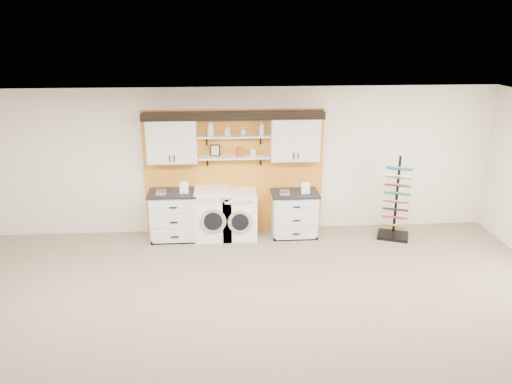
{
  "coord_description": "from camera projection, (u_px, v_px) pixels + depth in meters",
  "views": [
    {
      "loc": [
        -0.22,
        -5.18,
        3.91
      ],
      "look_at": [
        0.3,
        2.3,
        1.35
      ],
      "focal_mm": 35.0,
      "sensor_mm": 36.0,
      "label": 1
    }
  ],
  "objects": [
    {
      "name": "ceiling",
      "position": [
        243.0,
        133.0,
        5.27
      ],
      "size": [
        10.0,
        10.0,
        0.0
      ],
      "primitive_type": "plane",
      "rotation": [
        3.14,
        0.0,
        0.0
      ],
      "color": "white",
      "rests_on": "wall_back"
    },
    {
      "name": "crown_molding",
      "position": [
        234.0,
        114.0,
        9.02
      ],
      "size": [
        3.3,
        0.41,
        0.13
      ],
      "color": "black",
      "rests_on": "wall_back"
    },
    {
      "name": "wall_back",
      "position": [
        234.0,
        161.0,
        9.5
      ],
      "size": [
        10.0,
        0.0,
        10.0
      ],
      "primitive_type": "plane",
      "rotation": [
        1.57,
        0.0,
        0.0
      ],
      "color": "silver",
      "rests_on": "floor"
    },
    {
      "name": "dryer",
      "position": [
        239.0,
        214.0,
        9.47
      ],
      "size": [
        0.64,
        0.71,
        0.9
      ],
      "color": "white",
      "rests_on": "floor"
    },
    {
      "name": "accent_panel",
      "position": [
        234.0,
        172.0,
        9.53
      ],
      "size": [
        3.4,
        0.07,
        2.4
      ],
      "primitive_type": "cube",
      "color": "orange",
      "rests_on": "wall_back"
    },
    {
      "name": "floor",
      "position": [
        245.0,
        355.0,
        6.17
      ],
      "size": [
        10.0,
        10.0,
        0.0
      ],
      "primitive_type": "plane",
      "color": "#816A57",
      "rests_on": "ground"
    },
    {
      "name": "base_cabinet_left",
      "position": [
        175.0,
        215.0,
        9.38
      ],
      "size": [
        0.95,
        0.66,
        0.93
      ],
      "color": "silver",
      "rests_on": "floor"
    },
    {
      "name": "shelf_upper",
      "position": [
        234.0,
        136.0,
        9.14
      ],
      "size": [
        1.32,
        0.28,
        0.03
      ],
      "primitive_type": "cube",
      "color": "silver",
      "rests_on": "wall_back"
    },
    {
      "name": "sample_rack",
      "position": [
        395.0,
        212.0,
        9.44
      ],
      "size": [
        0.7,
        0.65,
        1.56
      ],
      "rotation": [
        0.0,
        0.0,
        -0.38
      ],
      "color": "black",
      "rests_on": "floor"
    },
    {
      "name": "soap_bottle_b",
      "position": [
        228.0,
        130.0,
        9.09
      ],
      "size": [
        0.11,
        0.11,
        0.2
      ],
      "primitive_type": "imported",
      "rotation": [
        0.0,
        0.0,
        -0.3
      ],
      "color": "silver",
      "rests_on": "shelf_upper"
    },
    {
      "name": "picture_frame",
      "position": [
        215.0,
        150.0,
        9.25
      ],
      "size": [
        0.18,
        0.02,
        0.22
      ],
      "color": "black",
      "rests_on": "shelf_lower"
    },
    {
      "name": "washer",
      "position": [
        213.0,
        214.0,
        9.43
      ],
      "size": [
        0.68,
        0.71,
        0.95
      ],
      "color": "white",
      "rests_on": "floor"
    },
    {
      "name": "base_cabinet_right",
      "position": [
        294.0,
        214.0,
        9.54
      ],
      "size": [
        0.89,
        0.66,
        0.87
      ],
      "color": "silver",
      "rests_on": "floor"
    },
    {
      "name": "upper_cabinet_left",
      "position": [
        172.0,
        140.0,
        9.07
      ],
      "size": [
        0.9,
        0.35,
        0.84
      ],
      "color": "silver",
      "rests_on": "wall_back"
    },
    {
      "name": "soap_bottle_c",
      "position": [
        243.0,
        131.0,
        9.12
      ],
      "size": [
        0.12,
        0.12,
        0.15
      ],
      "primitive_type": "imported",
      "rotation": [
        0.0,
        0.0,
        3.11
      ],
      "color": "silver",
      "rests_on": "shelf_upper"
    },
    {
      "name": "shelf_lower",
      "position": [
        234.0,
        157.0,
        9.27
      ],
      "size": [
        1.32,
        0.28,
        0.03
      ],
      "primitive_type": "cube",
      "color": "silver",
      "rests_on": "wall_back"
    },
    {
      "name": "soap_bottle_a",
      "position": [
        211.0,
        127.0,
        9.05
      ],
      "size": [
        0.17,
        0.17,
        0.32
      ],
      "primitive_type": "imported",
      "rotation": [
        0.0,
        0.0,
        2.62
      ],
      "color": "silver",
      "rests_on": "shelf_upper"
    },
    {
      "name": "upper_cabinet_right",
      "position": [
        295.0,
        138.0,
        9.22
      ],
      "size": [
        0.9,
        0.35,
        0.84
      ],
      "color": "silver",
      "rests_on": "wall_back"
    },
    {
      "name": "canister_cream",
      "position": [
        253.0,
        153.0,
        9.26
      ],
      "size": [
        0.1,
        0.1,
        0.14
      ],
      "primitive_type": "cylinder",
      "color": "silver",
      "rests_on": "shelf_lower"
    },
    {
      "name": "soap_bottle_d",
      "position": [
        262.0,
        128.0,
        9.12
      ],
      "size": [
        0.14,
        0.14,
        0.27
      ],
      "primitive_type": "imported",
      "rotation": [
        0.0,
        0.0,
        -0.4
      ],
      "color": "silver",
      "rests_on": "shelf_upper"
    },
    {
      "name": "canister_red",
      "position": [
        239.0,
        152.0,
        9.24
      ],
      "size": [
        0.11,
        0.11,
        0.16
      ],
      "primitive_type": "cylinder",
      "color": "red",
      "rests_on": "shelf_lower"
    }
  ]
}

